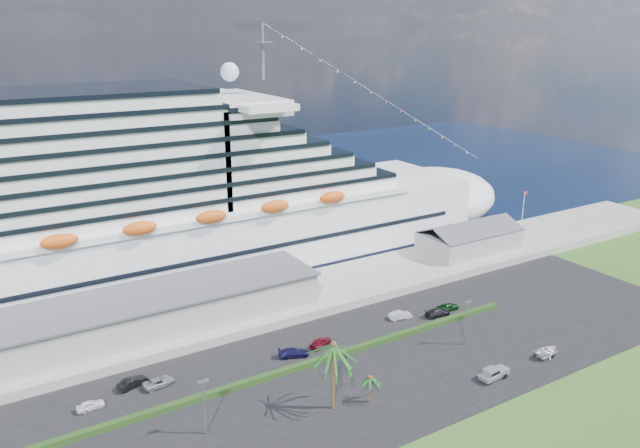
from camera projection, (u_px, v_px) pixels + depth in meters
ground at (404, 401)px, 92.60m from camera, size 420.00×420.00×0.00m
asphalt_lot at (361, 368)px, 101.52m from camera, size 140.00×38.00×0.12m
wharf at (278, 300)px, 124.84m from camera, size 240.00×20.00×1.80m
water at (146, 202)px, 198.25m from camera, size 420.00×160.00×0.02m
cruise_ship at (130, 211)px, 128.84m from camera, size 191.00×38.00×54.00m
terminal_building at (154, 309)px, 111.15m from camera, size 61.00×15.00×6.30m
port_shed at (469, 239)px, 149.67m from camera, size 24.00×12.31×7.37m
flagpole at (523, 213)px, 157.48m from camera, size 1.08×0.16×12.00m
hedge at (304, 365)px, 101.45m from camera, size 88.00×1.10×0.90m
lamp_post_left at (204, 400)px, 83.54m from camera, size 1.60×0.35×8.27m
lamp_post_right at (467, 317)px, 107.44m from camera, size 1.60×0.35×8.27m
palm_tall at (333, 352)px, 88.09m from camera, size 8.82×8.82×11.13m
palm_short at (370, 381)px, 91.28m from camera, size 3.53×3.53×4.56m
parked_car_0 at (90, 405)px, 90.31m from camera, size 4.07×1.77×1.37m
parked_car_1 at (133, 382)px, 95.93m from camera, size 5.02×2.85×1.57m
parked_car_2 at (159, 382)px, 96.16m from camera, size 5.15×2.91×1.36m
parked_car_3 at (294, 353)px, 104.76m from camera, size 5.57×3.75×1.50m
parked_car_4 at (320, 342)px, 108.13m from camera, size 4.95×3.41×1.56m
parked_car_5 at (400, 315)px, 118.35m from camera, size 4.79×2.61×1.50m
parked_car_6 at (448, 307)px, 122.03m from camera, size 4.75×2.25×1.31m
parked_car_7 at (438, 312)px, 119.46m from camera, size 5.33×2.47×1.51m
pickup_truck at (494, 373)px, 98.02m from camera, size 5.51×2.37×1.90m
boat_trailer at (547, 351)px, 104.62m from camera, size 5.59×3.88×1.58m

